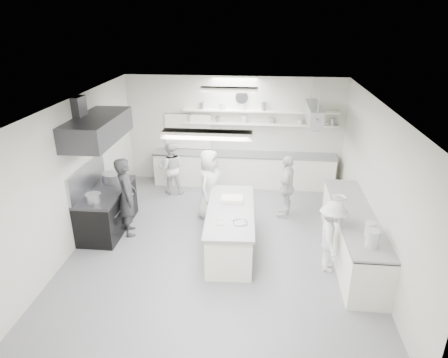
# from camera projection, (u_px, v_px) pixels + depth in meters

# --- Properties ---
(floor) EXTENTS (6.00, 7.00, 0.02)m
(floor) POSITION_uv_depth(u_px,v_px,m) (221.00, 244.00, 8.50)
(floor) COLOR gray
(floor) RESTS_ON ground
(ceiling) EXTENTS (6.00, 7.00, 0.02)m
(ceiling) POSITION_uv_depth(u_px,v_px,m) (221.00, 103.00, 7.34)
(ceiling) COLOR silver
(ceiling) RESTS_ON wall_back
(wall_back) EXTENTS (6.00, 0.04, 3.00)m
(wall_back) POSITION_uv_depth(u_px,v_px,m) (234.00, 131.00, 11.13)
(wall_back) COLOR beige
(wall_back) RESTS_ON floor
(wall_front) EXTENTS (6.00, 0.04, 3.00)m
(wall_front) POSITION_uv_depth(u_px,v_px,m) (189.00, 293.00, 4.71)
(wall_front) COLOR beige
(wall_front) RESTS_ON floor
(wall_left) EXTENTS (0.04, 7.00, 3.00)m
(wall_left) POSITION_uv_depth(u_px,v_px,m) (76.00, 173.00, 8.19)
(wall_left) COLOR beige
(wall_left) RESTS_ON floor
(wall_right) EXTENTS (0.04, 7.00, 3.00)m
(wall_right) POSITION_uv_depth(u_px,v_px,m) (376.00, 185.00, 7.65)
(wall_right) COLOR beige
(wall_right) RESTS_ON floor
(stove) EXTENTS (0.80, 1.80, 0.90)m
(stove) POSITION_uv_depth(u_px,v_px,m) (108.00, 211.00, 8.93)
(stove) COLOR black
(stove) RESTS_ON floor
(exhaust_hood) EXTENTS (0.85, 2.00, 0.50)m
(exhaust_hood) POSITION_uv_depth(u_px,v_px,m) (97.00, 128.00, 8.20)
(exhaust_hood) COLOR #353439
(exhaust_hood) RESTS_ON wall_left
(back_counter) EXTENTS (5.00, 0.60, 0.92)m
(back_counter) POSITION_uv_depth(u_px,v_px,m) (244.00, 170.00, 11.23)
(back_counter) COLOR white
(back_counter) RESTS_ON floor
(shelf_lower) EXTENTS (4.20, 0.26, 0.04)m
(shelf_lower) POSITION_uv_depth(u_px,v_px,m) (259.00, 124.00, 10.85)
(shelf_lower) COLOR white
(shelf_lower) RESTS_ON wall_back
(shelf_upper) EXTENTS (4.20, 0.26, 0.04)m
(shelf_upper) POSITION_uv_depth(u_px,v_px,m) (260.00, 111.00, 10.72)
(shelf_upper) COLOR white
(shelf_upper) RESTS_ON wall_back
(pass_through_window) EXTENTS (1.30, 0.04, 1.00)m
(pass_through_window) POSITION_uv_depth(u_px,v_px,m) (188.00, 131.00, 11.25)
(pass_through_window) COLOR black
(pass_through_window) RESTS_ON wall_back
(wall_clock) EXTENTS (0.32, 0.05, 0.32)m
(wall_clock) POSITION_uv_depth(u_px,v_px,m) (242.00, 97.00, 10.71)
(wall_clock) COLOR white
(wall_clock) RESTS_ON wall_back
(right_counter) EXTENTS (0.74, 3.30, 0.94)m
(right_counter) POSITION_uv_depth(u_px,v_px,m) (353.00, 236.00, 7.89)
(right_counter) COLOR white
(right_counter) RESTS_ON floor
(pot_rack) EXTENTS (0.30, 1.60, 0.40)m
(pot_rack) POSITION_uv_depth(u_px,v_px,m) (313.00, 113.00, 9.63)
(pot_rack) COLOR #A0A2A8
(pot_rack) RESTS_ON ceiling
(light_fixture_front) EXTENTS (1.30, 0.25, 0.10)m
(light_fixture_front) POSITION_uv_depth(u_px,v_px,m) (207.00, 134.00, 5.71)
(light_fixture_front) COLOR white
(light_fixture_front) RESTS_ON ceiling
(light_fixture_rear) EXTENTS (1.30, 0.25, 0.10)m
(light_fixture_rear) POSITION_uv_depth(u_px,v_px,m) (229.00, 90.00, 9.02)
(light_fixture_rear) COLOR white
(light_fixture_rear) RESTS_ON ceiling
(prep_island) EXTENTS (0.98, 2.35, 0.85)m
(prep_island) POSITION_uv_depth(u_px,v_px,m) (230.00, 230.00, 8.18)
(prep_island) COLOR white
(prep_island) RESTS_ON floor
(stove_pot) EXTENTS (0.45, 0.45, 0.25)m
(stove_pot) POSITION_uv_depth(u_px,v_px,m) (112.00, 178.00, 9.15)
(stove_pot) COLOR #A0A2A8
(stove_pot) RESTS_ON stove
(cook_stove) EXTENTS (0.63, 0.76, 1.77)m
(cook_stove) POSITION_uv_depth(u_px,v_px,m) (127.00, 197.00, 8.59)
(cook_stove) COLOR #303031
(cook_stove) RESTS_ON floor
(cook_back) EXTENTS (0.76, 0.63, 1.42)m
(cook_back) POSITION_uv_depth(u_px,v_px,m) (171.00, 168.00, 10.64)
(cook_back) COLOR silver
(cook_back) RESTS_ON floor
(cook_island_left) EXTENTS (0.72, 0.93, 1.67)m
(cook_island_left) POSITION_uv_depth(u_px,v_px,m) (209.00, 184.00, 9.35)
(cook_island_left) COLOR silver
(cook_island_left) RESTS_ON floor
(cook_island_right) EXTENTS (0.61, 0.97, 1.53)m
(cook_island_right) POSITION_uv_depth(u_px,v_px,m) (287.00, 186.00, 9.39)
(cook_island_right) COLOR silver
(cook_island_right) RESTS_ON floor
(cook_right) EXTENTS (0.56, 0.93, 1.41)m
(cook_right) POSITION_uv_depth(u_px,v_px,m) (331.00, 237.00, 7.40)
(cook_right) COLOR silver
(cook_right) RESTS_ON floor
(bowl_island_a) EXTENTS (0.35, 0.35, 0.07)m
(bowl_island_a) POSITION_uv_depth(u_px,v_px,m) (240.00, 223.00, 7.50)
(bowl_island_a) COLOR #A0A2A8
(bowl_island_a) RESTS_ON prep_island
(bowl_island_b) EXTENTS (0.26, 0.26, 0.07)m
(bowl_island_b) POSITION_uv_depth(u_px,v_px,m) (220.00, 224.00, 7.50)
(bowl_island_b) COLOR white
(bowl_island_b) RESTS_ON prep_island
(bowl_right) EXTENTS (0.33, 0.33, 0.06)m
(bowl_right) POSITION_uv_depth(u_px,v_px,m) (339.00, 198.00, 8.33)
(bowl_right) COLOR white
(bowl_right) RESTS_ON right_counter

